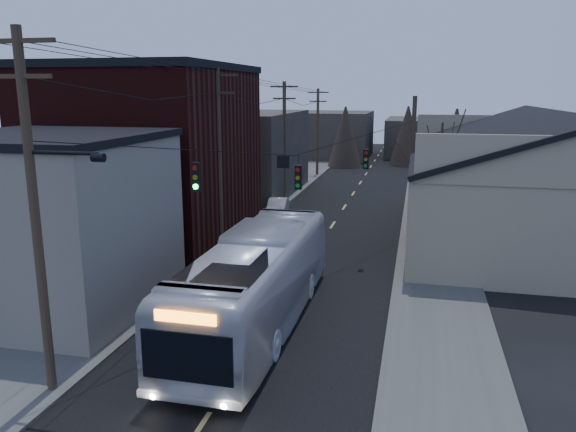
# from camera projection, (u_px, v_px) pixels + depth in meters

# --- Properties ---
(road_surface) EXTENTS (9.00, 110.00, 0.02)m
(road_surface) POSITION_uv_depth(u_px,v_px,m) (341.00, 212.00, 41.39)
(road_surface) COLOR black
(road_surface) RESTS_ON ground
(sidewalk_left) EXTENTS (4.00, 110.00, 0.12)m
(sidewalk_left) POSITION_uv_depth(u_px,v_px,m) (256.00, 208.00, 42.81)
(sidewalk_left) COLOR #474744
(sidewalk_left) RESTS_ON ground
(sidewalk_right) EXTENTS (4.00, 110.00, 0.12)m
(sidewalk_right) POSITION_uv_depth(u_px,v_px,m) (432.00, 216.00, 39.94)
(sidewalk_right) COLOR #474744
(sidewalk_right) RESTS_ON ground
(building_clapboard) EXTENTS (8.00, 8.00, 7.00)m
(building_clapboard) POSITION_uv_depth(u_px,v_px,m) (50.00, 225.00, 22.64)
(building_clapboard) COLOR gray
(building_clapboard) RESTS_ON ground
(building_brick) EXTENTS (10.00, 12.00, 10.00)m
(building_brick) POSITION_uv_depth(u_px,v_px,m) (151.00, 157.00, 32.99)
(building_brick) COLOR black
(building_brick) RESTS_ON ground
(building_left_far) EXTENTS (9.00, 14.00, 7.00)m
(building_left_far) POSITION_uv_depth(u_px,v_px,m) (242.00, 153.00, 48.42)
(building_left_far) COLOR #34302A
(building_left_far) RESTS_ON ground
(warehouse) EXTENTS (16.16, 20.60, 7.73)m
(warehouse) POSITION_uv_depth(u_px,v_px,m) (549.00, 196.00, 33.18)
(warehouse) COLOR gray
(warehouse) RESTS_ON ground
(building_far_left) EXTENTS (10.00, 12.00, 6.00)m
(building_far_left) POSITION_uv_depth(u_px,v_px,m) (332.00, 134.00, 75.32)
(building_far_left) COLOR #34302A
(building_far_left) RESTS_ON ground
(building_far_right) EXTENTS (12.00, 14.00, 5.00)m
(building_far_right) POSITION_uv_depth(u_px,v_px,m) (431.00, 137.00, 77.31)
(building_far_right) COLOR #34302A
(building_far_right) RESTS_ON ground
(bare_tree) EXTENTS (0.40, 0.40, 7.20)m
(bare_tree) POSITION_uv_depth(u_px,v_px,m) (439.00, 191.00, 29.66)
(bare_tree) COLOR black
(bare_tree) RESTS_ON ground
(utility_lines) EXTENTS (11.24, 45.28, 10.50)m
(utility_lines) POSITION_uv_depth(u_px,v_px,m) (281.00, 153.00, 35.42)
(utility_lines) COLOR #382B1E
(utility_lines) RESTS_ON ground
(bus) EXTENTS (3.15, 12.95, 3.60)m
(bus) POSITION_uv_depth(u_px,v_px,m) (256.00, 282.00, 21.05)
(bus) COLOR silver
(bus) RESTS_ON ground
(parked_car) EXTENTS (1.76, 3.89, 1.24)m
(parked_car) POSITION_uv_depth(u_px,v_px,m) (278.00, 207.00, 40.27)
(parked_car) COLOR #A0A3A8
(parked_car) RESTS_ON ground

